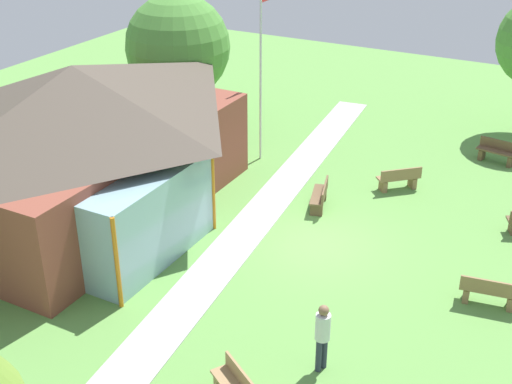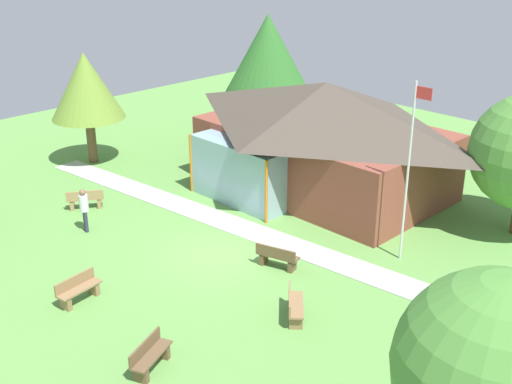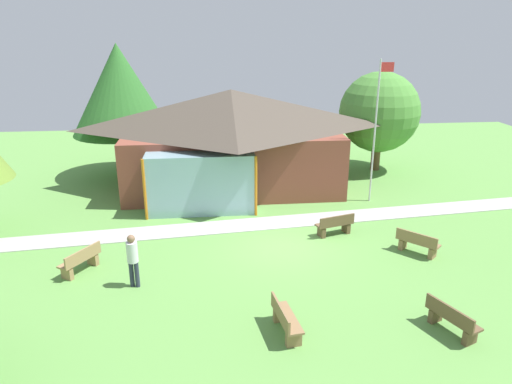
{
  "view_description": "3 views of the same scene",
  "coord_description": "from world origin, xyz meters",
  "px_view_note": "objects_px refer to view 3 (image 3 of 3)",
  "views": [
    {
      "loc": [
        -16.28,
        -6.78,
        10.57
      ],
      "look_at": [
        0.15,
        2.06,
        1.15
      ],
      "focal_mm": 47.86,
      "sensor_mm": 36.0,
      "label": 1
    },
    {
      "loc": [
        15.81,
        -13.75,
        11.11
      ],
      "look_at": [
        -0.82,
        2.69,
        1.38
      ],
      "focal_mm": 46.08,
      "sensor_mm": 36.0,
      "label": 2
    },
    {
      "loc": [
        -2.57,
        -15.65,
        7.63
      ],
      "look_at": [
        -0.73,
        2.32,
        1.32
      ],
      "focal_mm": 33.26,
      "sensor_mm": 36.0,
      "label": 3
    }
  ],
  "objects_px": {
    "bench_front_center": "(285,320)",
    "bench_front_right": "(452,319)",
    "tree_behind_pavilion_left": "(120,90)",
    "bench_rear_near_path": "(335,225)",
    "visitor_strolling_lawn": "(133,257)",
    "bench_mid_right": "(417,243)",
    "bench_mid_left": "(81,261)",
    "pavilion": "(231,137)",
    "flagpole": "(376,126)",
    "tree_behind_pavilion_right": "(379,112)"
  },
  "relations": [
    {
      "from": "pavilion",
      "to": "visitor_strolling_lawn",
      "type": "height_order",
      "value": "pavilion"
    },
    {
      "from": "bench_front_center",
      "to": "bench_mid_left",
      "type": "xyz_separation_m",
      "value": [
        -6.13,
        3.95,
        0.0
      ]
    },
    {
      "from": "bench_front_right",
      "to": "tree_behind_pavilion_left",
      "type": "height_order",
      "value": "tree_behind_pavilion_left"
    },
    {
      "from": "flagpole",
      "to": "bench_front_center",
      "type": "height_order",
      "value": "flagpole"
    },
    {
      "from": "pavilion",
      "to": "bench_front_center",
      "type": "xyz_separation_m",
      "value": [
        0.75,
        -12.53,
        -2.08
      ]
    },
    {
      "from": "bench_front_right",
      "to": "bench_mid_right",
      "type": "relative_size",
      "value": 1.11
    },
    {
      "from": "bench_front_right",
      "to": "bench_mid_left",
      "type": "distance_m",
      "value": 11.34
    },
    {
      "from": "flagpole",
      "to": "visitor_strolling_lawn",
      "type": "height_order",
      "value": "flagpole"
    },
    {
      "from": "bench_front_center",
      "to": "bench_front_right",
      "type": "distance_m",
      "value": 4.36
    },
    {
      "from": "visitor_strolling_lawn",
      "to": "tree_behind_pavilion_right",
      "type": "height_order",
      "value": "tree_behind_pavilion_right"
    },
    {
      "from": "bench_mid_left",
      "to": "tree_behind_pavilion_left",
      "type": "height_order",
      "value": "tree_behind_pavilion_left"
    },
    {
      "from": "flagpole",
      "to": "tree_behind_pavilion_right",
      "type": "relative_size",
      "value": 1.18
    },
    {
      "from": "bench_mid_left",
      "to": "visitor_strolling_lawn",
      "type": "bearing_deg",
      "value": -88.18
    },
    {
      "from": "bench_mid_left",
      "to": "flagpole",
      "type": "bearing_deg",
      "value": -31.68
    },
    {
      "from": "tree_behind_pavilion_right",
      "to": "tree_behind_pavilion_left",
      "type": "bearing_deg",
      "value": 178.37
    },
    {
      "from": "bench_rear_near_path",
      "to": "visitor_strolling_lawn",
      "type": "bearing_deg",
      "value": -173.06
    },
    {
      "from": "bench_front_right",
      "to": "tree_behind_pavilion_left",
      "type": "relative_size",
      "value": 0.23
    },
    {
      "from": "visitor_strolling_lawn",
      "to": "tree_behind_pavilion_left",
      "type": "bearing_deg",
      "value": -60.96
    },
    {
      "from": "bench_rear_near_path",
      "to": "tree_behind_pavilion_left",
      "type": "xyz_separation_m",
      "value": [
        -9.2,
        8.9,
        4.18
      ]
    },
    {
      "from": "visitor_strolling_lawn",
      "to": "bench_front_right",
      "type": "bearing_deg",
      "value": 178.63
    },
    {
      "from": "pavilion",
      "to": "bench_front_right",
      "type": "distance_m",
      "value": 14.07
    },
    {
      "from": "bench_front_center",
      "to": "visitor_strolling_lawn",
      "type": "height_order",
      "value": "visitor_strolling_lawn"
    },
    {
      "from": "flagpole",
      "to": "bench_mid_right",
      "type": "bearing_deg",
      "value": -91.46
    },
    {
      "from": "bench_front_center",
      "to": "tree_behind_pavilion_left",
      "type": "height_order",
      "value": "tree_behind_pavilion_left"
    },
    {
      "from": "bench_mid_right",
      "to": "tree_behind_pavilion_left",
      "type": "height_order",
      "value": "tree_behind_pavilion_left"
    },
    {
      "from": "bench_mid_left",
      "to": "bench_mid_right",
      "type": "height_order",
      "value": "same"
    },
    {
      "from": "bench_rear_near_path",
      "to": "bench_mid_right",
      "type": "xyz_separation_m",
      "value": [
        2.48,
        -1.87,
        0.0
      ]
    },
    {
      "from": "pavilion",
      "to": "bench_front_right",
      "type": "height_order",
      "value": "pavilion"
    },
    {
      "from": "pavilion",
      "to": "bench_mid_left",
      "type": "height_order",
      "value": "pavilion"
    },
    {
      "from": "flagpole",
      "to": "tree_behind_pavilion_left",
      "type": "bearing_deg",
      "value": 155.83
    },
    {
      "from": "bench_mid_right",
      "to": "visitor_strolling_lawn",
      "type": "bearing_deg",
      "value": -125.35
    },
    {
      "from": "bench_front_right",
      "to": "visitor_strolling_lawn",
      "type": "relative_size",
      "value": 0.89
    },
    {
      "from": "bench_front_center",
      "to": "bench_front_right",
      "type": "xyz_separation_m",
      "value": [
        4.34,
        -0.42,
        0.0
      ]
    },
    {
      "from": "pavilion",
      "to": "tree_behind_pavilion_left",
      "type": "xyz_separation_m",
      "value": [
        -5.55,
        2.34,
        2.09
      ]
    },
    {
      "from": "flagpole",
      "to": "bench_front_center",
      "type": "relative_size",
      "value": 4.11
    },
    {
      "from": "flagpole",
      "to": "bench_mid_right",
      "type": "distance_m",
      "value": 6.27
    },
    {
      "from": "tree_behind_pavilion_right",
      "to": "pavilion",
      "type": "bearing_deg",
      "value": -166.65
    },
    {
      "from": "visitor_strolling_lawn",
      "to": "bench_front_center",
      "type": "bearing_deg",
      "value": 165.74
    },
    {
      "from": "bench_rear_near_path",
      "to": "bench_mid_right",
      "type": "relative_size",
      "value": 1.12
    },
    {
      "from": "bench_front_right",
      "to": "bench_mid_right",
      "type": "distance_m",
      "value": 4.65
    },
    {
      "from": "bench_mid_right",
      "to": "bench_mid_left",
      "type": "bearing_deg",
      "value": -132.09
    },
    {
      "from": "bench_front_right",
      "to": "bench_mid_left",
      "type": "xyz_separation_m",
      "value": [
        -10.47,
        4.38,
        0.0
      ]
    },
    {
      "from": "bench_mid_left",
      "to": "visitor_strolling_lawn",
      "type": "distance_m",
      "value": 2.27
    },
    {
      "from": "bench_front_center",
      "to": "bench_mid_left",
      "type": "bearing_deg",
      "value": -131.5
    },
    {
      "from": "bench_rear_near_path",
      "to": "visitor_strolling_lawn",
      "type": "relative_size",
      "value": 0.9
    },
    {
      "from": "flagpole",
      "to": "bench_front_right",
      "type": "distance_m",
      "value": 10.52
    },
    {
      "from": "bench_rear_near_path",
      "to": "visitor_strolling_lawn",
      "type": "xyz_separation_m",
      "value": [
        -7.16,
        -3.13,
        0.62
      ]
    },
    {
      "from": "bench_rear_near_path",
      "to": "tree_behind_pavilion_right",
      "type": "relative_size",
      "value": 0.29
    },
    {
      "from": "bench_mid_right",
      "to": "visitor_strolling_lawn",
      "type": "xyz_separation_m",
      "value": [
        -9.64,
        -1.27,
        0.62
      ]
    },
    {
      "from": "bench_front_center",
      "to": "bench_mid_left",
      "type": "height_order",
      "value": "same"
    }
  ]
}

